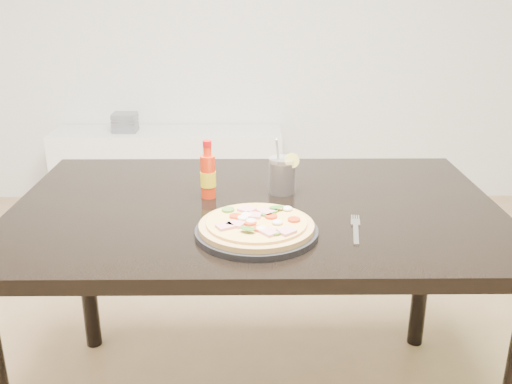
{
  "coord_description": "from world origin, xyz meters",
  "views": [
    {
      "loc": [
        -0.28,
        -1.35,
        1.35
      ],
      "look_at": [
        -0.27,
        0.08,
        0.83
      ],
      "focal_mm": 40.0,
      "sensor_mm": 36.0,
      "label": 1
    }
  ],
  "objects_px": {
    "hot_sauce_bottle": "(208,175)",
    "media_console": "(169,170)",
    "plate": "(256,232)",
    "pizza": "(257,225)",
    "dining_table": "(256,230)",
    "cola_cup": "(282,176)",
    "fork": "(356,228)"
  },
  "relations": [
    {
      "from": "plate",
      "to": "pizza",
      "type": "bearing_deg",
      "value": 49.78
    },
    {
      "from": "plate",
      "to": "media_console",
      "type": "height_order",
      "value": "plate"
    },
    {
      "from": "hot_sauce_bottle",
      "to": "media_console",
      "type": "height_order",
      "value": "hot_sauce_bottle"
    },
    {
      "from": "dining_table",
      "to": "fork",
      "type": "height_order",
      "value": "fork"
    },
    {
      "from": "plate",
      "to": "fork",
      "type": "xyz_separation_m",
      "value": [
        0.26,
        0.03,
        -0.01
      ]
    },
    {
      "from": "hot_sauce_bottle",
      "to": "cola_cup",
      "type": "xyz_separation_m",
      "value": [
        0.22,
        0.04,
        -0.02
      ]
    },
    {
      "from": "pizza",
      "to": "fork",
      "type": "relative_size",
      "value": 1.55
    },
    {
      "from": "plate",
      "to": "pizza",
      "type": "relative_size",
      "value": 1.07
    },
    {
      "from": "dining_table",
      "to": "hot_sauce_bottle",
      "type": "distance_m",
      "value": 0.21
    },
    {
      "from": "pizza",
      "to": "cola_cup",
      "type": "relative_size",
      "value": 1.69
    },
    {
      "from": "media_console",
      "to": "cola_cup",
      "type": "bearing_deg",
      "value": -71.1
    },
    {
      "from": "media_console",
      "to": "plate",
      "type": "bearing_deg",
      "value": -75.83
    },
    {
      "from": "pizza",
      "to": "hot_sauce_bottle",
      "type": "xyz_separation_m",
      "value": [
        -0.14,
        0.27,
        0.04
      ]
    },
    {
      "from": "cola_cup",
      "to": "plate",
      "type": "bearing_deg",
      "value": -104.58
    },
    {
      "from": "plate",
      "to": "hot_sauce_bottle",
      "type": "xyz_separation_m",
      "value": [
        -0.14,
        0.27,
        0.06
      ]
    },
    {
      "from": "dining_table",
      "to": "cola_cup",
      "type": "distance_m",
      "value": 0.18
    },
    {
      "from": "dining_table",
      "to": "hot_sauce_bottle",
      "type": "relative_size",
      "value": 8.03
    },
    {
      "from": "fork",
      "to": "hot_sauce_bottle",
      "type": "bearing_deg",
      "value": 157.67
    },
    {
      "from": "hot_sauce_bottle",
      "to": "media_console",
      "type": "bearing_deg",
      "value": 102.02
    },
    {
      "from": "cola_cup",
      "to": "media_console",
      "type": "distance_m",
      "value": 1.96
    },
    {
      "from": "pizza",
      "to": "cola_cup",
      "type": "xyz_separation_m",
      "value": [
        0.08,
        0.31,
        0.02
      ]
    },
    {
      "from": "pizza",
      "to": "plate",
      "type": "bearing_deg",
      "value": -130.22
    },
    {
      "from": "hot_sauce_bottle",
      "to": "media_console",
      "type": "relative_size",
      "value": 0.12
    },
    {
      "from": "dining_table",
      "to": "pizza",
      "type": "bearing_deg",
      "value": -89.84
    },
    {
      "from": "cola_cup",
      "to": "media_console",
      "type": "height_order",
      "value": "cola_cup"
    },
    {
      "from": "plate",
      "to": "media_console",
      "type": "xyz_separation_m",
      "value": [
        -0.53,
        2.09,
        -0.51
      ]
    },
    {
      "from": "hot_sauce_bottle",
      "to": "fork",
      "type": "height_order",
      "value": "hot_sauce_bottle"
    },
    {
      "from": "fork",
      "to": "media_console",
      "type": "distance_m",
      "value": 2.26
    },
    {
      "from": "cola_cup",
      "to": "fork",
      "type": "distance_m",
      "value": 0.34
    },
    {
      "from": "dining_table",
      "to": "plate",
      "type": "xyz_separation_m",
      "value": [
        0.0,
        -0.22,
        0.09
      ]
    },
    {
      "from": "cola_cup",
      "to": "fork",
      "type": "bearing_deg",
      "value": -57.85
    },
    {
      "from": "dining_table",
      "to": "media_console",
      "type": "xyz_separation_m",
      "value": [
        -0.53,
        1.87,
        -0.42
      ]
    }
  ]
}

